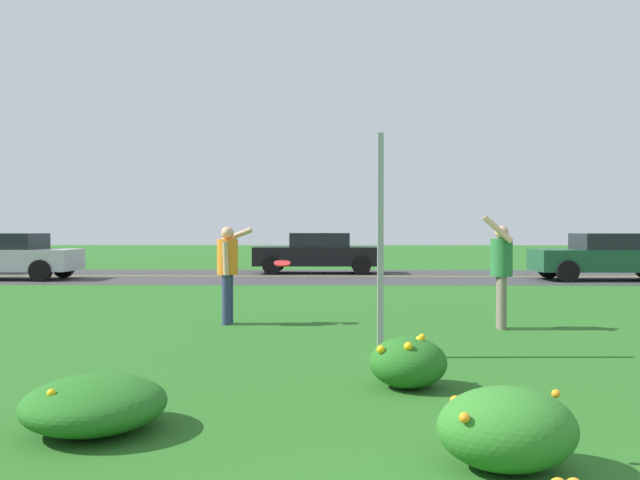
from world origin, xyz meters
The scene contains 13 objects.
ground_plane centered at (0.00, 10.57, 0.00)m, with size 120.00×120.00×0.00m, color #26601E.
highway_strip centered at (0.00, 21.13, 0.00)m, with size 120.00×7.37×0.01m, color #38383A.
highway_center_stripe centered at (0.00, 21.13, 0.01)m, with size 120.00×0.16×0.00m, color yellow.
daylily_clump_mid_left centered at (-0.40, 2.64, 0.27)m, with size 0.89×0.75×0.53m.
daylily_clump_near_camera centered at (-0.78, 4.92, 0.25)m, with size 0.76×0.76×0.52m.
daylily_clump_front_center centered at (-3.33, 3.44, 0.21)m, with size 1.09×1.17×0.42m.
sign_post_near_path centered at (-0.93, 6.51, 1.35)m, with size 0.07×0.10×2.70m.
person_thrower_orange_shirt centered at (-3.22, 9.42, 0.96)m, with size 0.57×0.51×1.60m.
person_catcher_green_shirt centered at (1.12, 8.95, 0.97)m, with size 0.51×0.51×1.77m.
frisbee_red centered at (-2.34, 9.48, 1.00)m, with size 0.27×0.26×0.11m.
car_dark_green_center_left centered at (7.02, 19.48, 0.74)m, with size 4.50×2.00×1.45m.
car_black_center_right centered at (-2.02, 22.79, 0.74)m, with size 4.50×2.00×1.45m.
car_silver_rightmost centered at (-11.78, 19.48, 0.74)m, with size 4.50×2.00×1.45m.
Camera 1 is at (-1.52, -1.74, 1.53)m, focal length 38.44 mm.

